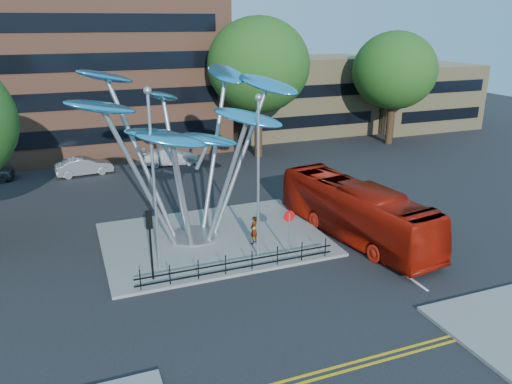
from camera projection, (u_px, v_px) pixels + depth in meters
name	position (u px, v px, depth m)	size (l,w,h in m)	color
ground	(272.00, 287.00, 23.01)	(120.00, 120.00, 0.00)	black
traffic_island	(214.00, 239.00, 27.93)	(12.00, 9.00, 0.15)	slate
double_yellow_near	(338.00, 367.00, 17.72)	(40.00, 0.12, 0.01)	gold
double_yellow_far	(342.00, 372.00, 17.46)	(40.00, 0.12, 0.01)	gold
low_building_near	(300.00, 96.00, 53.63)	(15.00, 8.00, 8.00)	tan
low_building_far	(418.00, 96.00, 56.83)	(12.00, 8.00, 7.00)	tan
tree_right	(258.00, 65.00, 42.52)	(8.80, 8.80, 12.11)	black
tree_far	(395.00, 71.00, 47.62)	(8.00, 8.00, 10.81)	black
leaf_sculpture	(187.00, 118.00, 25.95)	(12.72, 9.54, 9.51)	#9EA0A5
street_lamp_left	(153.00, 166.00, 22.81)	(0.36, 0.36, 8.80)	#9EA0A5
street_lamp_right	(258.00, 163.00, 24.17)	(0.36, 0.36, 8.30)	#9EA0A5
traffic_light_island	(150.00, 231.00, 22.65)	(0.28, 0.18, 3.42)	black
no_entry_sign_island	(289.00, 225.00, 25.32)	(0.60, 0.10, 2.45)	#9EA0A5
pedestrian_railing_front	(239.00, 264.00, 23.99)	(10.00, 0.06, 1.00)	black
red_bus	(356.00, 211.00, 27.91)	(2.63, 11.23, 3.13)	#9C1407
pedestrian	(254.00, 230.00, 26.94)	(0.57, 0.38, 1.57)	gray
parked_car_mid	(84.00, 166.00, 39.52)	(1.52, 4.35, 1.43)	#A6A9AD
parked_car_right	(171.00, 156.00, 42.47)	(1.95, 4.81, 1.40)	silver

